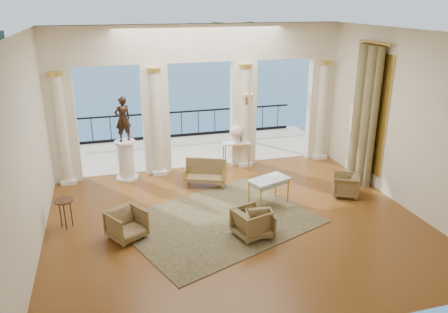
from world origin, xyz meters
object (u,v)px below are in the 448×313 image
object	(u,v)px
armchair_b	(260,223)
armchair_d	(251,221)
console_table	(236,147)
settee	(205,173)
game_table	(269,182)
side_table	(64,204)
statue	(123,119)
pedestal	(126,161)
armchair_a	(126,223)
armchair_c	(346,184)

from	to	relation	value
armchair_b	armchair_d	xyz separation A→B (m)	(-0.20, 0.03, 0.05)
armchair_b	console_table	distance (m)	4.41
settee	game_table	size ratio (longest dim) A/B	1.09
settee	side_table	bearing A→B (deg)	-135.63
statue	settee	bearing A→B (deg)	131.10
pedestal	statue	bearing A→B (deg)	90.00
statue	armchair_b	bearing A→B (deg)	100.81
armchair_a	console_table	world-z (taller)	console_table
pedestal	side_table	size ratio (longest dim) A/B	1.68
pedestal	console_table	distance (m)	3.49
armchair_a	armchair_b	xyz separation A→B (m)	(2.97, -0.70, -0.06)
armchair_b	settee	bearing A→B (deg)	107.59
armchair_b	game_table	xyz separation A→B (m)	(0.78, 1.49, 0.33)
armchair_a	statue	distance (m)	3.89
armchair_b	armchair_c	world-z (taller)	armchair_c
side_table	console_table	bearing A→B (deg)	28.25
statue	console_table	bearing A→B (deg)	159.06
armchair_c	side_table	world-z (taller)	side_table
settee	side_table	xyz separation A→B (m)	(-3.79, -1.57, 0.23)
armchair_c	game_table	distance (m)	2.28
armchair_d	settee	bearing A→B (deg)	-10.31
statue	side_table	distance (m)	3.37
armchair_a	statue	bearing A→B (deg)	55.50
armchair_d	pedestal	distance (m)	4.94
game_table	console_table	xyz separation A→B (m)	(-0.03, 2.83, 0.05)
armchair_a	statue	xyz separation A→B (m)	(0.24, 3.58, 1.51)
armchair_d	statue	size ratio (longest dim) A/B	0.56
armchair_a	game_table	distance (m)	3.84
settee	pedestal	size ratio (longest dim) A/B	1.07
armchair_b	side_table	world-z (taller)	side_table
armchair_c	armchair_d	bearing A→B (deg)	-37.07
armchair_d	side_table	world-z (taller)	armchair_d
statue	side_table	size ratio (longest dim) A/B	1.85
armchair_c	pedestal	distance (m)	6.44
armchair_a	settee	size ratio (longest dim) A/B	0.58
pedestal	console_table	world-z (taller)	pedestal
armchair_a	pedestal	bearing A→B (deg)	55.50
armchair_a	side_table	xyz separation A→B (m)	(-1.37, 0.89, 0.24)
armchair_a	console_table	xyz separation A→B (m)	(3.72, 3.63, 0.32)
settee	armchair_b	bearing A→B (deg)	-58.27
settee	pedestal	bearing A→B (deg)	174.77
pedestal	side_table	world-z (taller)	pedestal
armchair_a	armchair_c	xyz separation A→B (m)	(6.01, 0.72, -0.04)
statue	console_table	xyz separation A→B (m)	(3.49, 0.05, -1.18)
pedestal	armchair_a	bearing A→B (deg)	-93.78
game_table	side_table	xyz separation A→B (m)	(-5.12, 0.09, -0.03)
armchair_c	armchair_d	world-z (taller)	armchair_d
game_table	side_table	distance (m)	5.12
armchair_a	side_table	world-z (taller)	armchair_a
statue	armchair_a	bearing A→B (deg)	64.46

